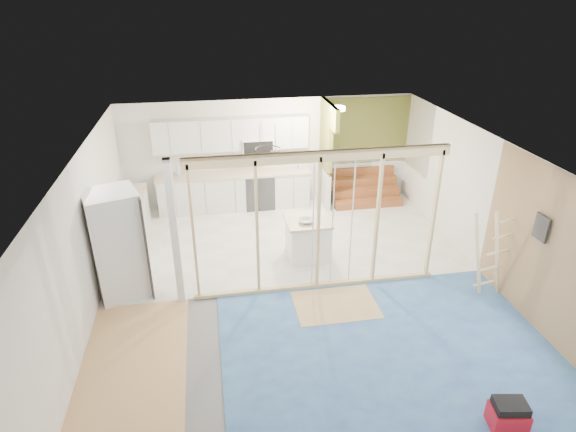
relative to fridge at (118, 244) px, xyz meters
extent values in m
cube|color=slate|center=(3.10, -0.45, -0.97)|extent=(7.00, 8.00, 0.01)
cube|color=white|center=(3.10, -0.45, 1.63)|extent=(7.00, 8.00, 0.01)
cube|color=silver|center=(3.10, 3.55, 0.33)|extent=(7.00, 0.01, 2.60)
cube|color=silver|center=(3.10, -4.45, 0.33)|extent=(7.00, 0.01, 2.60)
cube|color=silver|center=(-0.40, -0.45, 0.33)|extent=(0.01, 8.00, 2.60)
cube|color=silver|center=(6.60, -0.45, 0.33)|extent=(0.01, 8.00, 2.60)
cube|color=silver|center=(3.10, 1.55, -0.96)|extent=(7.00, 4.00, 0.02)
cube|color=teal|center=(4.10, -2.45, -0.96)|extent=(5.00, 4.00, 0.02)
cube|color=tan|center=(0.35, -2.45, -0.96)|extent=(1.50, 4.00, 0.02)
cube|color=tan|center=(3.60, -1.05, -0.95)|extent=(1.40, 1.00, 0.01)
cube|color=#DEB788|center=(3.40, -0.45, 1.53)|extent=(4.40, 0.09, 0.18)
cube|color=#DEB788|center=(3.40, -0.45, -0.92)|extent=(4.40, 0.09, 0.06)
cube|color=silver|center=(1.00, -0.45, 0.33)|extent=(0.12, 0.14, 2.60)
cube|color=#DEB788|center=(1.30, -0.45, 0.33)|extent=(0.04, 0.09, 2.40)
cube|color=#DEB788|center=(2.35, -0.45, 0.33)|extent=(0.04, 0.09, 2.40)
cube|color=#DEB788|center=(3.40, -0.45, 0.33)|extent=(0.05, 0.09, 2.40)
cube|color=#DEB788|center=(4.45, -0.45, 0.33)|extent=(0.04, 0.09, 2.40)
cube|color=#DEB788|center=(5.50, -0.45, 0.33)|extent=(0.04, 0.09, 2.40)
cylinder|color=silver|center=(3.30, -0.48, 0.25)|extent=(0.02, 0.02, 2.35)
cylinder|color=silver|center=(4.00, -0.43, 0.25)|extent=(0.02, 0.02, 2.35)
cylinder|color=silver|center=(3.65, -0.45, 0.25)|extent=(0.02, 0.02, 2.35)
cube|color=silver|center=(2.20, 3.25, -0.53)|extent=(3.60, 0.60, 0.88)
cube|color=#C1B396|center=(2.20, 3.25, -0.06)|extent=(3.66, 0.64, 0.05)
cube|color=silver|center=(-0.10, 2.15, -0.53)|extent=(0.60, 1.60, 0.88)
cube|color=#C1B396|center=(-0.10, 2.15, -0.06)|extent=(0.64, 1.64, 0.05)
cube|color=silver|center=(2.20, 3.37, 0.88)|extent=(3.60, 0.34, 0.75)
cube|color=white|center=(2.80, 3.33, 0.58)|extent=(0.72, 0.38, 0.36)
cube|color=black|center=(2.80, 3.14, 0.58)|extent=(0.68, 0.02, 0.30)
cube|color=olive|center=(4.40, 3.10, 0.83)|extent=(0.10, 0.90, 1.60)
cube|color=silver|center=(4.40, 3.10, -0.52)|extent=(0.10, 0.90, 0.90)
cube|color=olive|center=(4.40, 2.40, 1.38)|extent=(0.10, 0.50, 0.50)
cube|color=olive|center=(5.50, 3.52, 0.78)|extent=(2.20, 0.04, 1.60)
cube|color=silver|center=(5.50, 3.52, -0.52)|extent=(2.20, 0.04, 0.90)
cube|color=brown|center=(5.45, 2.75, -0.87)|extent=(1.70, 0.26, 0.20)
cube|color=brown|center=(5.45, 3.01, -0.67)|extent=(1.70, 0.26, 0.20)
cube|color=brown|center=(5.45, 3.27, -0.47)|extent=(1.70, 0.26, 0.20)
cube|color=brown|center=(5.45, 3.53, -0.27)|extent=(1.70, 0.26, 0.20)
torus|color=black|center=(2.80, 1.45, 1.08)|extent=(0.52, 0.52, 0.02)
cylinder|color=black|center=(2.65, 1.45, 1.33)|extent=(0.01, 0.01, 0.50)
cylinder|color=black|center=(2.95, 1.45, 1.33)|extent=(0.01, 0.01, 0.50)
cylinder|color=#333338|center=(2.70, 1.35, 0.93)|extent=(0.14, 0.14, 0.14)
cylinder|color=#333338|center=(2.92, 1.55, 0.95)|extent=(0.12, 0.12, 0.12)
cube|color=#A6775A|center=(6.58, -2.45, 0.33)|extent=(0.02, 4.00, 2.60)
cube|color=#333338|center=(6.53, -1.85, 0.68)|extent=(0.04, 0.30, 0.40)
cylinder|color=#FFEABF|center=(4.50, 2.55, 1.57)|extent=(0.32, 0.32, 0.08)
cube|color=silver|center=(-0.01, 0.00, 0.00)|extent=(1.06, 1.04, 1.94)
cube|color=#333338|center=(0.40, 0.00, 0.00)|extent=(0.28, 0.74, 1.90)
cube|color=white|center=(3.45, 0.65, -0.58)|extent=(0.77, 0.77, 0.78)
cube|color=#C1B396|center=(3.45, 0.65, -0.15)|extent=(0.86, 0.86, 0.05)
imported|color=beige|center=(3.40, 0.53, -0.10)|extent=(0.30, 0.30, 0.07)
imported|color=silver|center=(0.91, 3.36, 0.11)|extent=(0.12, 0.12, 0.30)
imported|color=silver|center=(3.80, 3.20, 0.06)|extent=(0.10, 0.10, 0.19)
cube|color=#A60F1C|center=(5.03, -3.85, -0.82)|extent=(0.48, 0.39, 0.30)
cube|color=black|center=(5.03, -3.85, -0.61)|extent=(0.43, 0.34, 0.11)
cube|color=beige|center=(6.04, -1.15, -0.15)|extent=(0.38, 0.05, 1.60)
cube|color=beige|center=(6.39, -1.15, -0.15)|extent=(0.38, 0.05, 1.60)
cube|color=beige|center=(6.26, -1.15, -0.75)|extent=(0.39, 0.05, 0.11)
cube|color=beige|center=(6.32, -1.15, -0.44)|extent=(0.39, 0.05, 0.11)
cube|color=beige|center=(6.39, -1.15, -0.13)|extent=(0.39, 0.05, 0.11)
cube|color=beige|center=(6.45, -1.15, 0.18)|extent=(0.39, 0.05, 0.11)
cube|color=beige|center=(6.52, -1.15, 0.49)|extent=(0.39, 0.05, 0.11)
camera|label=1|loc=(1.64, -7.58, 3.98)|focal=30.00mm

